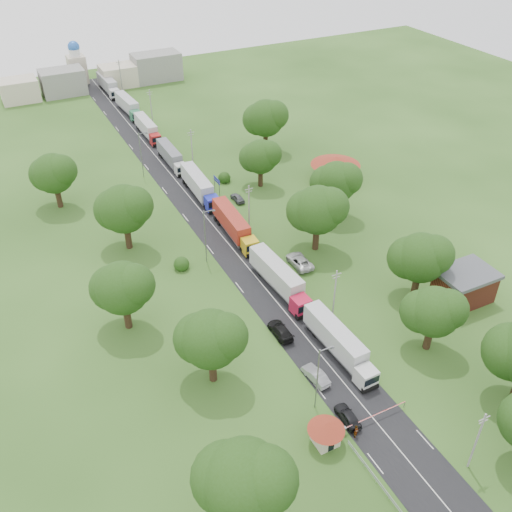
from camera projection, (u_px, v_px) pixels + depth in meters
ground at (277, 303)px, 87.91m from camera, size 260.00×260.00×0.00m
road at (224, 239)px, 102.50m from camera, size 8.00×200.00×0.04m
boom_barrier at (366, 419)px, 68.66m from camera, size 9.22×0.35×1.18m
guard_booth at (326, 431)px, 65.78m from camera, size 4.40×4.40×3.45m
guard_rail at (393, 505)px, 60.54m from camera, size 0.10×17.00×1.70m
info_sign at (217, 183)px, 113.62m from camera, size 0.12×3.10×4.10m
pole_0 at (477, 440)px, 61.69m from camera, size 1.60×0.24×9.00m
pole_1 at (335, 295)px, 82.12m from camera, size 1.60×0.24×9.00m
pole_2 at (249, 207)px, 102.55m from camera, size 1.60×0.24×9.00m
pole_3 at (192, 148)px, 122.98m from camera, size 1.60×0.24×9.00m
pole_4 at (151, 106)px, 143.41m from camera, size 1.60×0.24×9.00m
pole_5 at (120, 75)px, 163.84m from camera, size 1.60×0.24×9.00m
lamp_0 at (319, 376)px, 68.15m from camera, size 2.03×0.22×10.00m
lamp_1 at (206, 234)px, 93.69m from camera, size 2.03×0.22×10.00m
lamp_2 at (142, 153)px, 119.22m from camera, size 2.03×0.22×10.00m
tree_2 at (434, 311)px, 76.22m from camera, size 8.00×8.00×10.10m
tree_3 at (420, 257)px, 85.37m from camera, size 8.80×8.80×11.07m
tree_4 at (317, 210)px, 95.57m from camera, size 9.60×9.60×12.05m
tree_5 at (336, 182)px, 105.07m from camera, size 8.80×8.80×11.07m
tree_6 at (260, 156)px, 115.25m from camera, size 8.00×8.00×10.10m
tree_7 at (265, 118)px, 128.80m from camera, size 9.60×9.60×12.05m
tree_9 at (244, 480)px, 54.26m from camera, size 9.60×9.60×12.05m
tree_10 at (210, 338)px, 71.04m from camera, size 8.80×8.80×11.07m
tree_11 at (122, 287)px, 79.42m from camera, size 8.80×8.80×11.07m
tree_12 at (123, 208)px, 95.86m from camera, size 9.60×9.60×12.05m
tree_13 at (53, 173)px, 107.86m from camera, size 8.80×8.80×11.07m
house_brick at (464, 285)px, 87.18m from camera, size 8.60×6.60×5.20m
house_cream at (335, 165)px, 118.72m from camera, size 10.08×10.08×5.80m
distant_town at (100, 77)px, 166.40m from camera, size 52.00×8.00×8.00m
church at (77, 65)px, 169.42m from camera, size 5.00×5.00×12.30m
truck_0 at (339, 342)px, 77.65m from camera, size 2.92×14.91×4.13m
truck_1 at (279, 278)px, 89.32m from camera, size 3.35×15.54×4.29m
truck_2 at (234, 225)px, 102.19m from camera, size 3.19×15.34×4.24m
truck_3 at (199, 186)px, 114.20m from camera, size 3.10×15.49×4.29m
truck_4 at (171, 156)px, 126.03m from camera, size 2.45×13.68×3.79m
truck_5 at (147, 128)px, 138.73m from camera, size 2.46×14.14×3.92m
truck_6 at (128, 106)px, 150.90m from camera, size 3.31×14.85×4.10m
truck_7 at (108, 85)px, 164.32m from camera, size 2.97×15.32×4.24m
car_lane_front at (348, 416)px, 69.23m from camera, size 2.00×4.47×1.49m
car_lane_mid at (316, 375)px, 74.62m from camera, size 2.05×4.75×1.52m
car_lane_rear at (280, 330)px, 81.66m from camera, size 2.24×5.32×1.53m
car_verge_near at (299, 261)px, 95.44m from camera, size 2.81×6.02×1.67m
car_verge_far at (238, 198)px, 113.32m from camera, size 1.71×4.13×1.40m
pedestrian_near at (356, 431)px, 67.15m from camera, size 0.82×0.79×1.90m
pedestrian_booth at (320, 422)px, 68.38m from camera, size 1.09×1.07×1.77m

